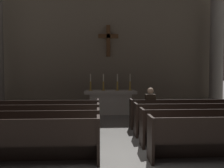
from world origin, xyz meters
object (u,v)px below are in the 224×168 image
pew_right_row_2 (214,127)px  pew_right_row_4 (186,113)px  candlestick_outer_right (130,85)px  column_right_fourth (217,51)px  pew_left_row_1 (7,141)px  altar (110,102)px  pew_right_row_3 (198,119)px  pew_left_row_2 (23,129)px  candlestick_inner_left (103,85)px  pew_left_row_3 (33,121)px  candlestick_inner_right (117,85)px  pew_left_row_4 (41,115)px  lone_worshipper (150,107)px  candlestick_outer_left (91,85)px

pew_right_row_2 → pew_right_row_4: 2.04m
candlestick_outer_right → column_right_fourth: bearing=16.6°
pew_left_row_1 → altar: size_ratio=1.66×
pew_right_row_2 → pew_right_row_3: 1.02m
pew_right_row_3 → altar: bearing=121.3°
pew_left_row_2 → candlestick_inner_left: candlestick_inner_left is taller
pew_left_row_3 → altar: 4.48m
candlestick_inner_right → pew_left_row_4: bearing=-133.2°
pew_left_row_3 → lone_worshipper: 3.64m
pew_right_row_2 → candlestick_inner_left: candlestick_inner_left is taller
pew_left_row_4 → pew_right_row_4: (4.66, 0.00, 0.00)m
altar → candlestick_inner_left: (-0.30, 0.00, 0.71)m
altar → candlestick_outer_left: (-0.85, 0.00, 0.71)m
pew_left_row_2 → pew_left_row_4: bearing=90.0°
pew_right_row_3 → pew_left_row_3: bearing=180.0°
pew_left_row_4 → altar: 3.65m
pew_right_row_3 → candlestick_inner_left: bearing=124.5°
candlestick_outer_right → pew_left_row_1: bearing=-118.4°
pew_left_row_1 → pew_right_row_2: 4.77m
candlestick_outer_left → column_right_fourth: bearing=12.1°
pew_right_row_3 → lone_worshipper: bearing=138.1°
column_right_fourth → pew_right_row_2: bearing=-115.4°
pew_left_row_1 → pew_right_row_3: same height
lone_worshipper → pew_right_row_3: bearing=-41.9°
candlestick_outer_left → lone_worshipper: candlestick_outer_left is taller
candlestick_inner_right → lone_worshipper: bearing=-73.0°
column_right_fourth → altar: 5.87m
pew_left_row_4 → pew_right_row_4: size_ratio=1.00×
pew_right_row_3 → candlestick_outer_left: bearing=129.7°
candlestick_inner_left → lone_worshipper: size_ratio=0.54×
candlestick_outer_right → pew_right_row_2: bearing=-73.0°
pew_right_row_4 → column_right_fourth: 5.56m
pew_left_row_4 → candlestick_inner_right: (2.63, 2.80, 0.76)m
candlestick_inner_left → lone_worshipper: 3.17m
pew_right_row_4 → pew_right_row_3: bearing=-90.0°
column_right_fourth → candlestick_outer_left: size_ratio=8.12×
candlestick_outer_left → pew_right_row_4: bearing=-41.4°
pew_right_row_2 → candlestick_outer_left: (-3.18, 4.85, 0.76)m
column_right_fourth → lone_worshipper: 6.16m
pew_left_row_3 → pew_right_row_4: 4.77m
pew_right_row_4 → candlestick_outer_left: candlestick_outer_left is taller
pew_left_row_1 → column_right_fourth: (7.59, 7.18, 2.32)m
pew_left_row_1 → candlestick_inner_left: (2.03, 5.87, 0.76)m
pew_left_row_1 → pew_left_row_3: bearing=90.0°
candlestick_inner_right → pew_left_row_1: bearing=-114.1°
pew_left_row_3 → altar: bearing=58.7°
pew_right_row_4 → pew_left_row_4: bearing=180.0°
pew_right_row_2 → candlestick_outer_right: size_ratio=5.14×
pew_left_row_1 → column_right_fourth: bearing=43.4°
pew_right_row_2 → pew_right_row_3: same height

